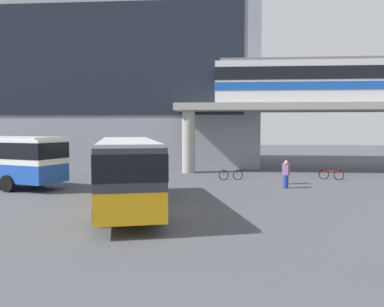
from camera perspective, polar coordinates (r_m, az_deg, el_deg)
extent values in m
plane|color=#47494F|center=(28.08, -2.38, -4.02)|extent=(120.00, 120.00, 0.00)
cube|color=gray|center=(44.45, -11.22, 10.57)|extent=(30.40, 12.67, 18.26)
cube|color=black|center=(38.53, -13.89, 12.97)|extent=(27.36, 0.10, 10.22)
cube|color=#9E9B93|center=(37.11, 21.43, 6.15)|extent=(29.66, 6.14, 0.60)
cylinder|color=#9E9B93|center=(33.37, -0.49, 1.71)|extent=(1.10, 1.10, 5.21)
cylinder|color=#9E9B93|center=(37.89, 0.11, 1.95)|extent=(1.10, 1.10, 5.21)
cube|color=silver|center=(36.95, 19.79, 9.46)|extent=(20.65, 2.90, 3.60)
cube|color=#194CA5|center=(36.92, 19.78, 8.91)|extent=(20.71, 2.96, 0.70)
cube|color=black|center=(37.03, 19.82, 10.57)|extent=(20.71, 2.96, 1.10)
cube|color=slate|center=(37.20, 19.86, 12.41)|extent=(19.82, 2.61, 0.24)
cube|color=orange|center=(19.01, -9.21, -4.60)|extent=(5.25, 11.27, 1.10)
cube|color=#333338|center=(18.87, -9.25, -0.69)|extent=(5.25, 11.27, 1.50)
cube|color=black|center=(18.86, -9.25, -0.47)|extent=(5.30, 11.32, 0.96)
cube|color=silver|center=(18.82, -9.28, 1.76)|extent=(4.99, 10.71, 0.12)
cylinder|color=black|center=(22.59, -12.57, -4.73)|extent=(0.53, 1.04, 1.00)
cylinder|color=black|center=(22.63, -6.21, -4.65)|extent=(0.53, 1.04, 1.00)
cylinder|color=black|center=(16.10, -13.45, -8.17)|extent=(0.53, 1.04, 1.00)
cylinder|color=black|center=(16.15, -4.47, -8.04)|extent=(0.53, 1.04, 1.00)
cylinder|color=black|center=(25.85, -24.84, -3.92)|extent=(1.04, 0.59, 1.00)
cylinder|color=black|center=(27.55, -20.93, -3.37)|extent=(1.04, 0.59, 1.00)
torus|color=black|center=(30.77, 20.24, -2.93)|extent=(0.71, 0.34, 0.74)
torus|color=black|center=(30.91, 18.31, -2.86)|extent=(0.71, 0.34, 0.74)
cylinder|color=#B21E1E|center=(30.80, 19.29, -2.38)|extent=(0.99, 0.45, 0.05)
cylinder|color=#B21E1E|center=(30.88, 18.32, -2.31)|extent=(0.04, 0.04, 0.55)
cylinder|color=#B21E1E|center=(30.73, 20.26, -2.28)|extent=(0.04, 0.04, 0.65)
torus|color=black|center=(29.18, 6.56, -3.08)|extent=(0.73, 0.22, 0.74)
torus|color=black|center=(28.93, 4.55, -3.12)|extent=(0.73, 0.22, 0.74)
cylinder|color=#1E3FA5|center=(29.02, 5.56, -2.55)|extent=(1.03, 0.28, 0.05)
cylinder|color=#1E3FA5|center=(28.89, 4.55, -2.53)|extent=(0.04, 0.04, 0.55)
cylinder|color=#1E3FA5|center=(29.14, 6.57, -2.39)|extent=(0.04, 0.04, 0.65)
cylinder|color=navy|center=(27.52, 13.29, -3.46)|extent=(0.32, 0.32, 0.77)
cube|color=gray|center=(27.44, 13.31, -2.03)|extent=(0.45, 0.47, 0.61)
sphere|color=tan|center=(27.41, 13.32, -1.17)|extent=(0.21, 0.21, 0.21)
cylinder|color=navy|center=(25.65, 13.24, -3.93)|extent=(0.32, 0.32, 0.82)
cube|color=#724C8C|center=(25.57, 13.26, -2.29)|extent=(0.48, 0.44, 0.65)
sphere|color=tan|center=(25.52, 13.28, -1.31)|extent=(0.22, 0.22, 0.22)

